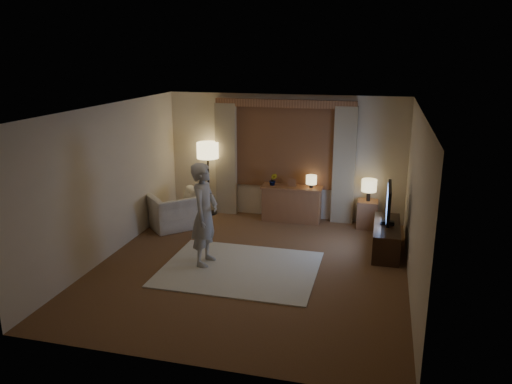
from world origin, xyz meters
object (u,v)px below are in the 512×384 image
(armchair, at_px, (177,210))
(sideboard, at_px, (292,204))
(side_table, at_px, (367,214))
(person, at_px, (205,214))
(tv_stand, at_px, (386,238))

(armchair, bearing_deg, sideboard, 159.05)
(armchair, height_order, side_table, armchair)
(person, bearing_deg, side_table, -43.78)
(person, bearing_deg, sideboard, -19.41)
(side_table, bearing_deg, armchair, -166.05)
(sideboard, height_order, armchair, armchair)
(armchair, bearing_deg, side_table, 148.76)
(tv_stand, height_order, person, person)
(armchair, xyz_separation_m, person, (1.18, -1.58, 0.52))
(sideboard, distance_m, person, 2.79)
(armchair, xyz_separation_m, side_table, (3.72, 0.92, -0.07))
(tv_stand, xyz_separation_m, person, (-2.91, -1.32, 0.63))
(sideboard, relative_size, side_table, 2.14)
(person, bearing_deg, armchair, 38.40)
(sideboard, bearing_deg, person, -111.00)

